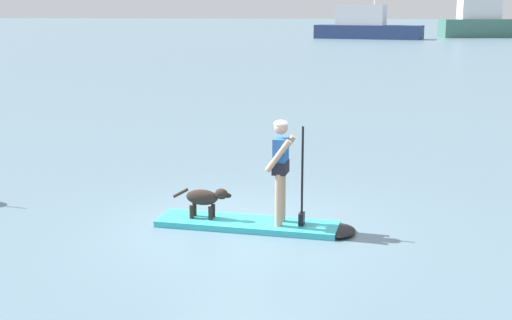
{
  "coord_description": "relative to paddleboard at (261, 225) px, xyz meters",
  "views": [
    {
      "loc": [
        1.67,
        -10.66,
        3.52
      ],
      "look_at": [
        0.0,
        1.0,
        0.9
      ],
      "focal_mm": 48.52,
      "sensor_mm": 36.0,
      "label": 1
    }
  ],
  "objects": [
    {
      "name": "ground_plane",
      "position": [
        -0.22,
        0.02,
        -0.05
      ],
      "size": [
        400.0,
        400.0,
        0.0
      ],
      "primitive_type": "plane",
      "color": "slate"
    },
    {
      "name": "paddleboard",
      "position": [
        0.0,
        0.0,
        0.0
      ],
      "size": [
        3.3,
        1.04,
        0.1
      ],
      "color": "#33B2BF",
      "rests_on": "ground_plane"
    },
    {
      "name": "person_paddler",
      "position": [
        0.34,
        -0.03,
        1.03
      ],
      "size": [
        0.63,
        0.51,
        1.69
      ],
      "color": "tan",
      "rests_on": "paddleboard"
    },
    {
      "name": "dog",
      "position": [
        -0.94,
        0.09,
        0.39
      ],
      "size": [
        1.01,
        0.27,
        0.52
      ],
      "color": "#2D231E",
      "rests_on": "paddleboard"
    },
    {
      "name": "moored_boat_starboard",
      "position": [
        2.46,
        69.08,
        1.36
      ],
      "size": [
        12.28,
        5.99,
        11.64
      ],
      "color": "navy",
      "rests_on": "ground_plane"
    },
    {
      "name": "moored_boat_port",
      "position": [
        16.07,
        74.46,
        1.67
      ],
      "size": [
        10.8,
        5.04,
        12.56
      ],
      "color": "#3F7266",
      "rests_on": "ground_plane"
    }
  ]
}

